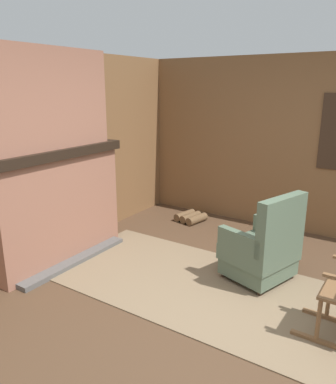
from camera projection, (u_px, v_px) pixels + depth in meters
name	position (u px, v px, depth m)	size (l,w,h in m)	color
ground_plane	(231.00, 317.00, 3.50)	(14.00, 14.00, 0.00)	#4C3523
wood_panel_wall_left	(37.00, 157.00, 4.52)	(0.06, 5.73, 2.52)	brown
wood_panel_wall_back	(312.00, 147.00, 5.24)	(5.73, 0.09, 2.52)	brown
fireplace_hearth	(56.00, 205.00, 4.54)	(0.65, 1.85, 1.40)	#93604C
chimney_breast	(46.00, 99.00, 4.20)	(0.38, 1.54, 1.11)	#93604C
area_rug	(200.00, 285.00, 4.05)	(3.41, 1.64, 0.01)	#7A664C
armchair	(263.00, 250.00, 4.08)	(0.81, 0.86, 1.01)	#516651
firewood_stack	(191.00, 217.00, 5.99)	(0.46, 0.46, 0.13)	brown
oil_lamp_vase	(2.00, 145.00, 3.88)	(0.12, 0.12, 0.28)	#47708E
storage_case	(64.00, 139.00, 4.56)	(0.16, 0.21, 0.15)	gray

